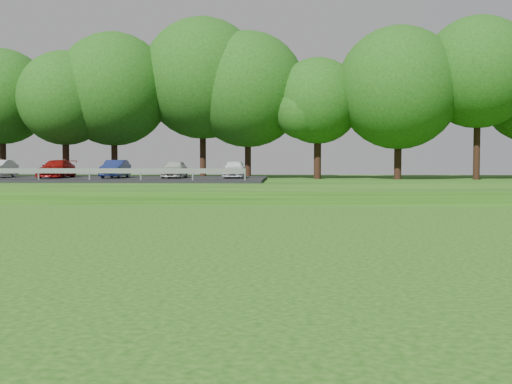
{
  "coord_description": "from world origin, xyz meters",
  "views": [
    {
      "loc": [
        -10.33,
        -9.33,
        2.08
      ],
      "look_at": [
        -11.11,
        5.5,
        1.3
      ],
      "focal_mm": 45.0,
      "sensor_mm": 36.0,
      "label": 1
    }
  ],
  "objects": [
    {
      "name": "berm",
      "position": [
        0.0,
        34.0,
        0.3
      ],
      "size": [
        130.0,
        30.0,
        0.6
      ],
      "primitive_type": "cube",
      "color": "#153F0C",
      "rests_on": "ground"
    },
    {
      "name": "treeline",
      "position": [
        0.0,
        38.0,
        8.1
      ],
      "size": [
        104.0,
        7.0,
        15.0
      ],
      "primitive_type": null,
      "color": "#19420F",
      "rests_on": "berm"
    },
    {
      "name": "parking_lot",
      "position": [
        -24.55,
        32.82,
        1.06
      ],
      "size": [
        24.0,
        9.0,
        1.38
      ],
      "color": "black",
      "rests_on": "berm"
    }
  ]
}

